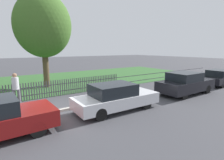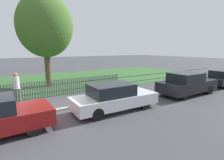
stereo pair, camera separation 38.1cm
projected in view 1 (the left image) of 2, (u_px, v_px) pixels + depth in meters
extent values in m
plane|color=#424247|center=(55.00, 113.00, 8.69)|extent=(120.00, 120.00, 0.00)
cube|color=#B2ADA3|center=(55.00, 111.00, 8.76)|extent=(38.48, 0.20, 0.12)
cube|color=#33602D|center=(27.00, 84.00, 15.92)|extent=(38.48, 11.54, 0.01)
cube|color=#4C4C51|center=(41.00, 94.00, 11.19)|extent=(38.48, 0.03, 0.05)
cube|color=#4C4C51|center=(40.00, 86.00, 11.10)|extent=(38.48, 0.03, 0.05)
cube|color=#4C4C51|center=(0.00, 95.00, 9.92)|extent=(0.06, 0.03, 1.11)
cube|color=#4C4C51|center=(3.00, 95.00, 10.01)|extent=(0.06, 0.03, 1.11)
cube|color=#4C4C51|center=(6.00, 94.00, 10.09)|extent=(0.06, 0.03, 1.11)
cube|color=#4C4C51|center=(9.00, 94.00, 10.17)|extent=(0.06, 0.03, 1.11)
cube|color=#4C4C51|center=(12.00, 94.00, 10.25)|extent=(0.06, 0.03, 1.11)
cube|color=#4C4C51|center=(15.00, 93.00, 10.34)|extent=(0.06, 0.03, 1.11)
cube|color=#4C4C51|center=(18.00, 93.00, 10.42)|extent=(0.06, 0.03, 1.11)
cube|color=#4C4C51|center=(21.00, 93.00, 10.50)|extent=(0.06, 0.03, 1.11)
cube|color=#4C4C51|center=(24.00, 92.00, 10.58)|extent=(0.06, 0.03, 1.11)
cube|color=#4C4C51|center=(26.00, 92.00, 10.67)|extent=(0.06, 0.03, 1.11)
cube|color=#4C4C51|center=(29.00, 92.00, 10.75)|extent=(0.06, 0.03, 1.11)
cube|color=#4C4C51|center=(32.00, 91.00, 10.83)|extent=(0.06, 0.03, 1.11)
cube|color=#4C4C51|center=(34.00, 91.00, 10.92)|extent=(0.06, 0.03, 1.11)
cube|color=#4C4C51|center=(37.00, 91.00, 11.00)|extent=(0.06, 0.03, 1.11)
cube|color=#4C4C51|center=(39.00, 90.00, 11.08)|extent=(0.06, 0.03, 1.11)
cube|color=#4C4C51|center=(42.00, 90.00, 11.16)|extent=(0.06, 0.03, 1.11)
cube|color=#4C4C51|center=(44.00, 90.00, 11.25)|extent=(0.06, 0.03, 1.11)
cube|color=#4C4C51|center=(47.00, 89.00, 11.33)|extent=(0.06, 0.03, 1.11)
cube|color=#4C4C51|center=(49.00, 89.00, 11.41)|extent=(0.06, 0.03, 1.11)
cube|color=#4C4C51|center=(51.00, 89.00, 11.49)|extent=(0.06, 0.03, 1.11)
cube|color=#4C4C51|center=(54.00, 89.00, 11.58)|extent=(0.06, 0.03, 1.11)
cube|color=#4C4C51|center=(56.00, 88.00, 11.66)|extent=(0.06, 0.03, 1.11)
cube|color=#4C4C51|center=(58.00, 88.00, 11.74)|extent=(0.06, 0.03, 1.11)
cube|color=#4C4C51|center=(60.00, 88.00, 11.83)|extent=(0.06, 0.03, 1.11)
cube|color=#4C4C51|center=(62.00, 87.00, 11.91)|extent=(0.06, 0.03, 1.11)
cube|color=#4C4C51|center=(65.00, 87.00, 11.99)|extent=(0.06, 0.03, 1.11)
cube|color=#4C4C51|center=(67.00, 87.00, 12.07)|extent=(0.06, 0.03, 1.11)
cube|color=#4C4C51|center=(69.00, 87.00, 12.16)|extent=(0.06, 0.03, 1.11)
cube|color=#4C4C51|center=(71.00, 86.00, 12.24)|extent=(0.06, 0.03, 1.11)
cube|color=#4C4C51|center=(73.00, 86.00, 12.32)|extent=(0.06, 0.03, 1.11)
cube|color=#4C4C51|center=(75.00, 86.00, 12.41)|extent=(0.06, 0.03, 1.11)
cube|color=#4C4C51|center=(77.00, 86.00, 12.49)|extent=(0.06, 0.03, 1.11)
cube|color=#4C4C51|center=(79.00, 85.00, 12.57)|extent=(0.06, 0.03, 1.11)
cube|color=#4C4C51|center=(81.00, 85.00, 12.65)|extent=(0.06, 0.03, 1.11)
cube|color=#4C4C51|center=(83.00, 85.00, 12.74)|extent=(0.06, 0.03, 1.11)
cube|color=#4C4C51|center=(85.00, 85.00, 12.82)|extent=(0.06, 0.03, 1.11)
cube|color=#4C4C51|center=(86.00, 84.00, 12.90)|extent=(0.06, 0.03, 1.11)
cube|color=#4C4C51|center=(88.00, 84.00, 12.98)|extent=(0.06, 0.03, 1.11)
cube|color=#4C4C51|center=(90.00, 84.00, 13.07)|extent=(0.06, 0.03, 1.11)
cube|color=#4C4C51|center=(92.00, 84.00, 13.15)|extent=(0.06, 0.03, 1.11)
cube|color=#4C4C51|center=(94.00, 84.00, 13.23)|extent=(0.06, 0.03, 1.11)
cube|color=#4C4C51|center=(95.00, 83.00, 13.32)|extent=(0.06, 0.03, 1.11)
cube|color=#4C4C51|center=(97.00, 83.00, 13.40)|extent=(0.06, 0.03, 1.11)
cube|color=#4C4C51|center=(99.00, 83.00, 13.48)|extent=(0.06, 0.03, 1.11)
cube|color=#4C4C51|center=(100.00, 83.00, 13.56)|extent=(0.06, 0.03, 1.11)
cube|color=#4C4C51|center=(102.00, 82.00, 13.65)|extent=(0.06, 0.03, 1.11)
cube|color=#4C4C51|center=(104.00, 82.00, 13.73)|extent=(0.06, 0.03, 1.11)
cube|color=#4C4C51|center=(105.00, 82.00, 13.81)|extent=(0.06, 0.03, 1.11)
cube|color=#4C4C51|center=(107.00, 82.00, 13.89)|extent=(0.06, 0.03, 1.11)
cube|color=#4C4C51|center=(108.00, 82.00, 13.98)|extent=(0.06, 0.03, 1.11)
cube|color=#4C4C51|center=(110.00, 81.00, 14.06)|extent=(0.06, 0.03, 1.11)
cube|color=#4C4C51|center=(112.00, 81.00, 14.14)|extent=(0.06, 0.03, 1.11)
cube|color=#4C4C51|center=(113.00, 81.00, 14.23)|extent=(0.06, 0.03, 1.11)
cube|color=#4C4C51|center=(115.00, 81.00, 14.31)|extent=(0.06, 0.03, 1.11)
cube|color=#4C4C51|center=(116.00, 81.00, 14.39)|extent=(0.06, 0.03, 1.11)
cylinder|color=black|center=(29.00, 115.00, 7.63)|extent=(0.60, 0.16, 0.60)
cylinder|color=black|center=(38.00, 129.00, 6.29)|extent=(0.60, 0.16, 0.60)
cube|color=silver|center=(117.00, 100.00, 9.08)|extent=(4.53, 1.81, 0.57)
cube|color=black|center=(113.00, 90.00, 8.85)|extent=(2.19, 1.59, 0.59)
cylinder|color=black|center=(128.00, 97.00, 10.52)|extent=(0.59, 0.15, 0.59)
cylinder|color=black|center=(147.00, 104.00, 9.21)|extent=(0.59, 0.15, 0.59)
cylinder|color=black|center=(86.00, 105.00, 9.03)|extent=(0.59, 0.15, 0.59)
cylinder|color=black|center=(101.00, 115.00, 7.72)|extent=(0.59, 0.15, 0.59)
cube|color=black|center=(186.00, 85.00, 12.35)|extent=(4.45, 1.85, 0.72)
cube|color=black|center=(185.00, 76.00, 12.12)|extent=(2.13, 1.66, 0.56)
cylinder|color=black|center=(186.00, 85.00, 13.86)|extent=(0.61, 0.14, 0.61)
cylinder|color=black|center=(208.00, 89.00, 12.48)|extent=(0.61, 0.14, 0.61)
cylinder|color=black|center=(163.00, 90.00, 12.34)|extent=(0.61, 0.14, 0.61)
cylinder|color=black|center=(185.00, 95.00, 10.96)|extent=(0.61, 0.14, 0.61)
cube|color=black|center=(220.00, 79.00, 15.44)|extent=(4.12, 1.81, 0.54)
cube|color=black|center=(219.00, 73.00, 15.23)|extent=(2.00, 1.58, 0.55)
cylinder|color=black|center=(217.00, 79.00, 16.83)|extent=(0.62, 0.16, 0.61)
cylinder|color=black|center=(203.00, 82.00, 15.38)|extent=(0.62, 0.16, 0.61)
cylinder|color=black|center=(223.00, 84.00, 14.14)|extent=(0.62, 0.16, 0.61)
cylinder|color=black|center=(128.00, 89.00, 12.51)|extent=(0.58, 0.15, 0.57)
cylinder|color=black|center=(112.00, 91.00, 11.91)|extent=(0.58, 0.15, 0.57)
ellipsoid|color=#2D3851|center=(120.00, 86.00, 12.16)|extent=(1.72, 0.74, 0.72)
ellipsoid|color=#2D3851|center=(125.00, 83.00, 12.31)|extent=(0.45, 0.77, 0.33)
cylinder|color=brown|center=(46.00, 66.00, 14.32)|extent=(0.47, 0.47, 3.59)
ellipsoid|color=#426B28|center=(43.00, 25.00, 13.76)|extent=(4.38, 4.38, 5.03)
cylinder|color=slate|center=(14.00, 97.00, 9.97)|extent=(0.16, 0.16, 0.88)
cylinder|color=slate|center=(19.00, 97.00, 10.08)|extent=(0.16, 0.16, 0.88)
cylinder|color=silver|center=(15.00, 83.00, 9.89)|extent=(0.41, 0.41, 0.70)
sphere|color=#A37556|center=(14.00, 75.00, 9.80)|extent=(0.24, 0.24, 0.24)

